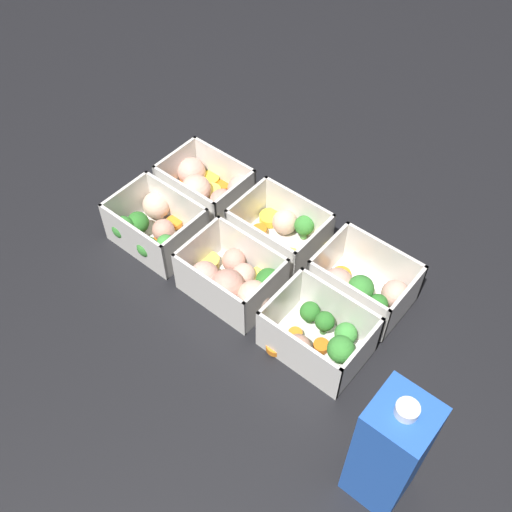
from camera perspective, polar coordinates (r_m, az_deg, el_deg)
ground_plane at (r=0.94m, az=0.00°, el=-1.05°), size 4.00×4.00×0.00m
container_near_left at (r=0.89m, az=10.07°, el=-2.90°), size 0.14×0.11×0.08m
container_near_center at (r=0.95m, az=2.47°, el=2.22°), size 0.16×0.12×0.08m
container_near_right at (r=1.02m, az=-4.50°, el=6.38°), size 0.15×0.12×0.08m
container_far_left at (r=0.84m, az=5.99°, el=-7.68°), size 0.14×0.11×0.08m
container_far_center at (r=0.89m, az=-2.00°, el=-2.35°), size 0.16×0.11×0.08m
container_far_right at (r=0.97m, az=-9.81°, el=2.87°), size 0.14×0.12×0.08m
juice_carton at (r=0.70m, az=12.57°, el=-17.68°), size 0.07×0.07×0.20m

